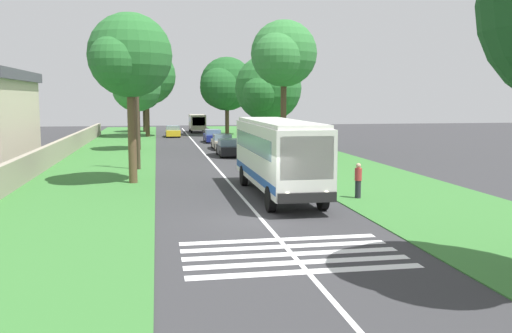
# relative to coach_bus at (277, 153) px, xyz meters

# --- Properties ---
(ground) EXTENTS (160.00, 160.00, 0.00)m
(ground) POSITION_rel_coach_bus_xyz_m (-5.35, 1.80, -2.15)
(ground) COLOR #333335
(grass_verge_left) EXTENTS (120.00, 8.00, 0.04)m
(grass_verge_left) POSITION_rel_coach_bus_xyz_m (9.65, 10.00, -2.13)
(grass_verge_left) COLOR #387533
(grass_verge_left) RESTS_ON ground
(grass_verge_right) EXTENTS (120.00, 8.00, 0.04)m
(grass_verge_right) POSITION_rel_coach_bus_xyz_m (9.65, -6.40, -2.13)
(grass_verge_right) COLOR #387533
(grass_verge_right) RESTS_ON ground
(centre_line) EXTENTS (110.00, 0.16, 0.01)m
(centre_line) POSITION_rel_coach_bus_xyz_m (9.65, 1.80, -2.14)
(centre_line) COLOR silver
(centre_line) RESTS_ON ground
(coach_bus) EXTENTS (11.16, 2.62, 3.73)m
(coach_bus) POSITION_rel_coach_bus_xyz_m (0.00, 0.00, 0.00)
(coach_bus) COLOR silver
(coach_bus) RESTS_ON ground
(zebra_crossing) EXTENTS (4.05, 6.80, 0.01)m
(zebra_crossing) POSITION_rel_coach_bus_xyz_m (-10.39, 1.80, -2.14)
(zebra_crossing) COLOR silver
(zebra_crossing) RESTS_ON ground
(trailing_car_0) EXTENTS (4.30, 1.78, 1.43)m
(trailing_car_0) POSITION_rel_coach_bus_xyz_m (19.52, -0.06, -1.48)
(trailing_car_0) COLOR black
(trailing_car_0) RESTS_ON ground
(trailing_car_1) EXTENTS (4.30, 1.78, 1.43)m
(trailing_car_1) POSITION_rel_coach_bus_xyz_m (25.98, -0.26, -1.48)
(trailing_car_1) COLOR #B7A893
(trailing_car_1) RESTS_ON ground
(trailing_car_2) EXTENTS (4.30, 1.78, 1.43)m
(trailing_car_2) POSITION_rel_coach_bus_xyz_m (34.53, -0.21, -1.48)
(trailing_car_2) COLOR navy
(trailing_car_2) RESTS_ON ground
(trailing_car_3) EXTENTS (4.30, 1.78, 1.43)m
(trailing_car_3) POSITION_rel_coach_bus_xyz_m (44.26, 3.86, -1.48)
(trailing_car_3) COLOR gold
(trailing_car_3) RESTS_ON ground
(trailing_minibus_0) EXTENTS (6.00, 2.14, 2.53)m
(trailing_minibus_0) POSITION_rel_coach_bus_xyz_m (53.31, 0.14, -0.60)
(trailing_minibus_0) COLOR #BFB299
(trailing_minibus_0) RESTS_ON ground
(roadside_tree_left_0) EXTENTS (8.94, 7.26, 11.21)m
(roadside_tree_left_0) POSITION_rel_coach_bus_xyz_m (44.90, 7.21, 5.25)
(roadside_tree_left_0) COLOR #4C3826
(roadside_tree_left_0) RESTS_ON grass_verge_left
(roadside_tree_left_1) EXTENTS (5.29, 4.45, 8.00)m
(roadside_tree_left_1) POSITION_rel_coach_bus_xyz_m (26.41, 7.75, 3.53)
(roadside_tree_left_1) COLOR #3D2D1E
(roadside_tree_left_1) RESTS_ON grass_verge_left
(roadside_tree_left_2) EXTENTS (5.58, 4.66, 9.48)m
(roadside_tree_left_2) POSITION_rel_coach_bus_xyz_m (5.41, 7.33, 4.88)
(roadside_tree_left_2) COLOR brown
(roadside_tree_left_2) RESTS_ON grass_verge_left
(roadside_tree_left_3) EXTENTS (5.68, 4.63, 7.90)m
(roadside_tree_left_3) POSITION_rel_coach_bus_xyz_m (55.07, 7.64, 3.32)
(roadside_tree_left_3) COLOR #3D2D1E
(roadside_tree_left_3) RESTS_ON grass_verge_left
(roadside_tree_right_0) EXTENTS (7.11, 6.29, 8.90)m
(roadside_tree_right_0) POSITION_rel_coach_bus_xyz_m (25.20, -4.45, 3.50)
(roadside_tree_right_0) COLOR brown
(roadside_tree_right_0) RESTS_ON grass_verge_right
(roadside_tree_right_1) EXTENTS (8.48, 7.21, 10.22)m
(roadside_tree_right_1) POSITION_rel_coach_bus_xyz_m (46.38, -3.07, 4.39)
(roadside_tree_right_1) COLOR #4C3826
(roadside_tree_right_1) RESTS_ON grass_verge_right
(roadside_tree_right_3) EXTENTS (6.48, 5.38, 11.01)m
(roadside_tree_right_3) POSITION_rel_coach_bus_xyz_m (17.26, -4.09, 6.06)
(roadside_tree_right_3) COLOR #4C3826
(roadside_tree_right_3) RESTS_ON grass_verge_right
(utility_pole) EXTENTS (0.24, 1.40, 7.83)m
(utility_pole) POSITION_rel_coach_bus_xyz_m (11.47, 7.10, 1.95)
(utility_pole) COLOR #473828
(utility_pole) RESTS_ON grass_verge_left
(roadside_wall) EXTENTS (70.00, 0.40, 1.52)m
(roadside_wall) POSITION_rel_coach_bus_xyz_m (14.65, 13.40, -1.34)
(roadside_wall) COLOR #9E937F
(roadside_wall) RESTS_ON grass_verge_left
(pedestrian) EXTENTS (0.34, 0.34, 1.69)m
(pedestrian) POSITION_rel_coach_bus_xyz_m (-1.62, -3.62, -1.24)
(pedestrian) COLOR #26262D
(pedestrian) RESTS_ON grass_verge_right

